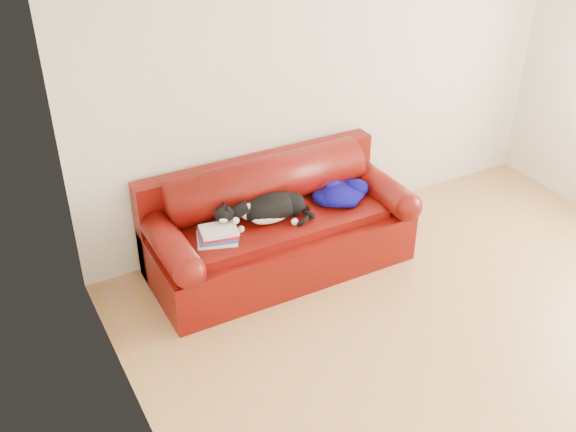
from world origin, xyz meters
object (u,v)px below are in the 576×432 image
Objects in this scene: sofa_base at (280,242)px; cat at (272,208)px; blanket at (341,193)px; book_stack at (218,235)px.

cat is at bearing -158.34° from sofa_base.
cat is 1.22× the size of blanket.
blanket is (0.64, 0.01, -0.04)m from cat.
blanket is at bearing -2.55° from sofa_base.
book_stack is 0.50m from cat.
sofa_base is 0.65m from blanket.
book_stack is 0.62× the size of blanket.
sofa_base is at bearing 177.45° from blanket.
book_stack is at bearing -169.81° from sofa_base.
sofa_base is 3.68× the size of blanket.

